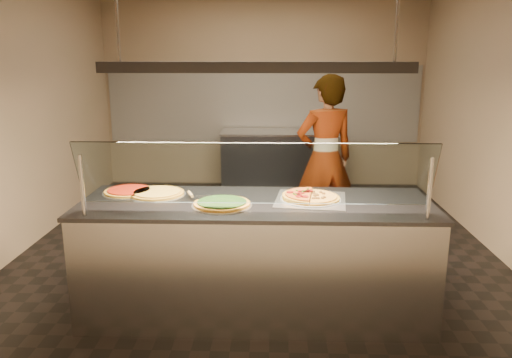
{
  "coord_description": "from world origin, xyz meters",
  "views": [
    {
      "loc": [
        0.15,
        -4.95,
        2.03
      ],
      "look_at": [
        0.01,
        -0.86,
        1.02
      ],
      "focal_mm": 35.0,
      "sensor_mm": 36.0,
      "label": 1
    }
  ],
  "objects_px": {
    "prep_table": "(279,161)",
    "worker": "(325,159)",
    "half_pizza_pepperoni": "(297,195)",
    "half_pizza_sausage": "(324,197)",
    "pizza_cheese": "(157,193)",
    "pizza_spinach": "(222,203)",
    "perforated_tray": "(310,199)",
    "heat_lamp_housing": "(256,67)",
    "serving_counter": "(256,257)",
    "pizza_tomato": "(129,191)",
    "pizza_spatula": "(197,195)",
    "sneeze_guard": "(254,175)"
  },
  "relations": [
    {
      "from": "prep_table",
      "to": "worker",
      "type": "xyz_separation_m",
      "value": [
        0.48,
        -2.06,
        0.46
      ]
    },
    {
      "from": "half_pizza_pepperoni",
      "to": "pizza_spatula",
      "type": "xyz_separation_m",
      "value": [
        -0.79,
        0.0,
        -0.01
      ]
    },
    {
      "from": "pizza_cheese",
      "to": "worker",
      "type": "height_order",
      "value": "worker"
    },
    {
      "from": "pizza_cheese",
      "to": "worker",
      "type": "distance_m",
      "value": 2.17
    },
    {
      "from": "perforated_tray",
      "to": "pizza_tomato",
      "type": "height_order",
      "value": "pizza_tomato"
    },
    {
      "from": "pizza_spatula",
      "to": "worker",
      "type": "bearing_deg",
      "value": 54.56
    },
    {
      "from": "half_pizza_pepperoni",
      "to": "half_pizza_sausage",
      "type": "relative_size",
      "value": 1.0
    },
    {
      "from": "sneeze_guard",
      "to": "perforated_tray",
      "type": "distance_m",
      "value": 0.66
    },
    {
      "from": "worker",
      "to": "half_pizza_pepperoni",
      "type": "bearing_deg",
      "value": 58.04
    },
    {
      "from": "pizza_spinach",
      "to": "serving_counter",
      "type": "bearing_deg",
      "value": 24.4
    },
    {
      "from": "half_pizza_pepperoni",
      "to": "pizza_spatula",
      "type": "distance_m",
      "value": 0.79
    },
    {
      "from": "pizza_spatula",
      "to": "heat_lamp_housing",
      "type": "xyz_separation_m",
      "value": [
        0.47,
        -0.07,
        0.99
      ]
    },
    {
      "from": "sneeze_guard",
      "to": "pizza_cheese",
      "type": "height_order",
      "value": "sneeze_guard"
    },
    {
      "from": "half_pizza_pepperoni",
      "to": "sneeze_guard",
      "type": "bearing_deg",
      "value": -128.32
    },
    {
      "from": "pizza_tomato",
      "to": "heat_lamp_housing",
      "type": "bearing_deg",
      "value": -12.29
    },
    {
      "from": "perforated_tray",
      "to": "prep_table",
      "type": "relative_size",
      "value": 0.34
    },
    {
      "from": "half_pizza_pepperoni",
      "to": "pizza_cheese",
      "type": "distance_m",
      "value": 1.14
    },
    {
      "from": "pizza_cheese",
      "to": "prep_table",
      "type": "relative_size",
      "value": 0.26
    },
    {
      "from": "pizza_cheese",
      "to": "prep_table",
      "type": "distance_m",
      "value": 3.79
    },
    {
      "from": "pizza_cheese",
      "to": "heat_lamp_housing",
      "type": "bearing_deg",
      "value": -12.2
    },
    {
      "from": "pizza_cheese",
      "to": "heat_lamp_housing",
      "type": "distance_m",
      "value": 1.3
    },
    {
      "from": "worker",
      "to": "half_pizza_sausage",
      "type": "bearing_deg",
      "value": 65.14
    },
    {
      "from": "pizza_spinach",
      "to": "worker",
      "type": "relative_size",
      "value": 0.25
    },
    {
      "from": "serving_counter",
      "to": "perforated_tray",
      "type": "distance_m",
      "value": 0.64
    },
    {
      "from": "pizza_spinach",
      "to": "pizza_cheese",
      "type": "xyz_separation_m",
      "value": [
        -0.56,
        0.29,
        -0.0
      ]
    },
    {
      "from": "serving_counter",
      "to": "sneeze_guard",
      "type": "bearing_deg",
      "value": -90.0
    },
    {
      "from": "perforated_tray",
      "to": "prep_table",
      "type": "xyz_separation_m",
      "value": [
        -0.2,
        3.72,
        -0.47
      ]
    },
    {
      "from": "half_pizza_sausage",
      "to": "perforated_tray",
      "type": "bearing_deg",
      "value": 179.26
    },
    {
      "from": "prep_table",
      "to": "heat_lamp_housing",
      "type": "distance_m",
      "value": 4.07
    },
    {
      "from": "half_pizza_sausage",
      "to": "pizza_tomato",
      "type": "distance_m",
      "value": 1.6
    },
    {
      "from": "perforated_tray",
      "to": "heat_lamp_housing",
      "type": "bearing_deg",
      "value": -171.6
    },
    {
      "from": "serving_counter",
      "to": "sneeze_guard",
      "type": "xyz_separation_m",
      "value": [
        -0.0,
        -0.34,
        0.76
      ]
    },
    {
      "from": "half_pizza_pepperoni",
      "to": "prep_table",
      "type": "height_order",
      "value": "half_pizza_pepperoni"
    },
    {
      "from": "pizza_cheese",
      "to": "perforated_tray",
      "type": "bearing_deg",
      "value": -5.18
    },
    {
      "from": "half_pizza_sausage",
      "to": "heat_lamp_housing",
      "type": "relative_size",
      "value": 0.2
    },
    {
      "from": "half_pizza_sausage",
      "to": "heat_lamp_housing",
      "type": "distance_m",
      "value": 1.13
    },
    {
      "from": "serving_counter",
      "to": "pizza_spatula",
      "type": "distance_m",
      "value": 0.69
    },
    {
      "from": "pizza_spinach",
      "to": "prep_table",
      "type": "xyz_separation_m",
      "value": [
        0.48,
        3.9,
        -0.48
      ]
    },
    {
      "from": "heat_lamp_housing",
      "to": "perforated_tray",
      "type": "bearing_deg",
      "value": 8.4
    },
    {
      "from": "perforated_tray",
      "to": "heat_lamp_housing",
      "type": "height_order",
      "value": "heat_lamp_housing"
    },
    {
      "from": "pizza_tomato",
      "to": "prep_table",
      "type": "bearing_deg",
      "value": 70.07
    },
    {
      "from": "serving_counter",
      "to": "prep_table",
      "type": "relative_size",
      "value": 1.55
    },
    {
      "from": "prep_table",
      "to": "perforated_tray",
      "type": "bearing_deg",
      "value": -86.9
    },
    {
      "from": "serving_counter",
      "to": "half_pizza_pepperoni",
      "type": "height_order",
      "value": "half_pizza_pepperoni"
    },
    {
      "from": "sneeze_guard",
      "to": "pizza_cheese",
      "type": "xyz_separation_m",
      "value": [
        -0.81,
        0.52,
        -0.28
      ]
    },
    {
      "from": "sneeze_guard",
      "to": "pizza_tomato",
      "type": "distance_m",
      "value": 1.24
    },
    {
      "from": "serving_counter",
      "to": "half_pizza_sausage",
      "type": "distance_m",
      "value": 0.73
    },
    {
      "from": "half_pizza_pepperoni",
      "to": "pizza_spinach",
      "type": "xyz_separation_m",
      "value": [
        -0.57,
        -0.18,
        -0.02
      ]
    },
    {
      "from": "serving_counter",
      "to": "pizza_cheese",
      "type": "relative_size",
      "value": 5.92
    },
    {
      "from": "pizza_spatula",
      "to": "half_pizza_pepperoni",
      "type": "bearing_deg",
      "value": -0.27
    }
  ]
}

